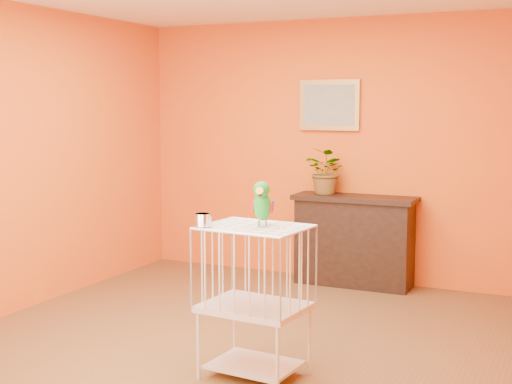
% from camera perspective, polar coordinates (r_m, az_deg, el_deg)
% --- Properties ---
extents(ground, '(4.50, 4.50, 0.00)m').
position_cam_1_polar(ground, '(5.40, -2.26, -11.95)').
color(ground, brown).
rests_on(ground, ground).
extents(room_shell, '(4.50, 4.50, 4.50)m').
position_cam_1_polar(room_shell, '(5.11, -2.35, 5.11)').
color(room_shell, '#D84D14').
rests_on(room_shell, ground).
extents(console_cabinet, '(1.18, 0.43, 0.88)m').
position_cam_1_polar(console_cabinet, '(7.00, 7.83, -3.87)').
color(console_cabinet, black).
rests_on(console_cabinet, ground).
extents(potted_plant, '(0.56, 0.58, 0.36)m').
position_cam_1_polar(potted_plant, '(7.03, 5.80, 1.28)').
color(potted_plant, '#26722D').
rests_on(potted_plant, console_cabinet).
extents(framed_picture, '(0.62, 0.04, 0.50)m').
position_cam_1_polar(framed_picture, '(7.15, 5.89, 6.94)').
color(framed_picture, '#AB803D').
rests_on(framed_picture, room_shell).
extents(birdcage, '(0.68, 0.54, 0.99)m').
position_cam_1_polar(birdcage, '(4.61, -0.13, -8.59)').
color(birdcage, beige).
rests_on(birdcage, ground).
extents(feed_cup, '(0.11, 0.11, 0.08)m').
position_cam_1_polar(feed_cup, '(4.49, -4.31, -2.22)').
color(feed_cup, silver).
rests_on(feed_cup, birdcage).
extents(parrot, '(0.15, 0.26, 0.29)m').
position_cam_1_polar(parrot, '(4.49, 0.51, -0.89)').
color(parrot, '#59544C').
rests_on(parrot, birdcage).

